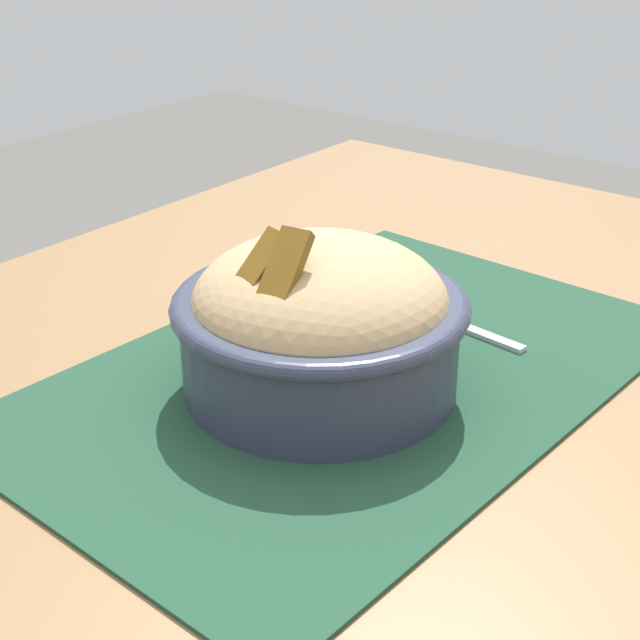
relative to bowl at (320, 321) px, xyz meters
name	(u,v)px	position (x,y,z in m)	size (l,w,h in m)	color
table	(345,499)	(-0.01, -0.03, -0.13)	(1.06, 0.77, 0.73)	olive
placemat	(350,374)	(0.03, 0.00, -0.05)	(0.47, 0.30, 0.00)	#1E422D
bowl	(320,321)	(0.00, 0.00, 0.00)	(0.19, 0.19, 0.12)	#2D3347
fork	(442,319)	(0.14, -0.01, -0.05)	(0.03, 0.13, 0.00)	#BEBEBE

